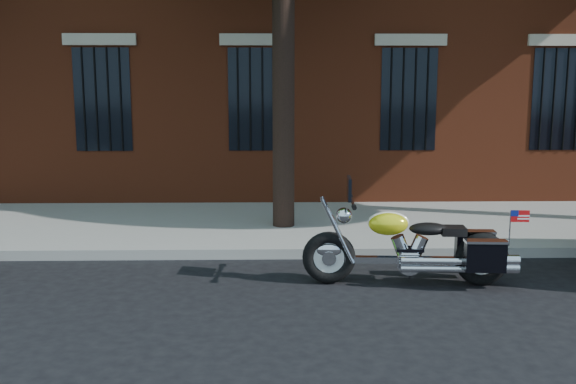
{
  "coord_description": "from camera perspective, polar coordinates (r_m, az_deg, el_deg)",
  "views": [
    {
      "loc": [
        0.35,
        -7.64,
        2.47
      ],
      "look_at": [
        0.53,
        0.8,
        1.07
      ],
      "focal_mm": 40.0,
      "sensor_mm": 36.0,
      "label": 1
    }
  ],
  "objects": [
    {
      "name": "motorcycle",
      "position": [
        8.17,
        11.33,
        -5.02
      ],
      "size": [
        2.67,
        0.84,
        1.36
      ],
      "rotation": [
        0.0,
        0.0,
        -0.06
      ],
      "color": "black",
      "rests_on": "ground"
    },
    {
      "name": "curb",
      "position": [
        9.34,
        -3.33,
        -5.44
      ],
      "size": [
        40.0,
        0.16,
        0.15
      ],
      "primitive_type": "cube",
      "color": "gray",
      "rests_on": "ground"
    },
    {
      "name": "sidewalk",
      "position": [
        11.17,
        -2.99,
        -2.97
      ],
      "size": [
        40.0,
        3.6,
        0.15
      ],
      "primitive_type": "cube",
      "color": "gray",
      "rests_on": "ground"
    },
    {
      "name": "ground",
      "position": [
        8.04,
        -3.69,
        -8.48
      ],
      "size": [
        120.0,
        120.0,
        0.0
      ],
      "primitive_type": "plane",
      "color": "black",
      "rests_on": "ground"
    }
  ]
}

